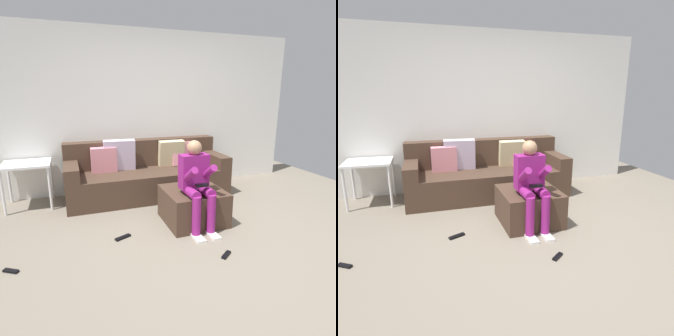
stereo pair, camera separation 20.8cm
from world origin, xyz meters
TOP-DOWN VIEW (x-y plane):
  - ground_plane at (0.00, 0.00)m, footprint 6.41×6.41m
  - wall_back at (0.00, 2.23)m, footprint 4.93×0.10m
  - couch_sectional at (-0.25, 1.81)m, footprint 2.42×0.87m
  - ottoman at (0.03, 0.67)m, footprint 0.70×0.69m
  - person_seated at (-0.01, 0.49)m, footprint 0.33×0.55m
  - side_table at (-1.93, 1.88)m, footprint 0.63×0.55m
  - remote_near_ottoman at (0.01, -0.16)m, footprint 0.14×0.12m
  - remote_by_storage_bin at (-0.88, 0.52)m, footprint 0.19×0.12m
  - remote_under_side_table at (-1.95, 0.25)m, footprint 0.14×0.11m

SIDE VIEW (x-z plane):
  - ground_plane at x=0.00m, z-range 0.00..0.00m
  - remote_near_ottoman at x=0.01m, z-range 0.00..0.02m
  - remote_by_storage_bin at x=-0.88m, z-range 0.00..0.02m
  - remote_under_side_table at x=-1.95m, z-range 0.00..0.02m
  - ottoman at x=0.03m, z-range 0.00..0.41m
  - couch_sectional at x=-0.25m, z-range -0.11..0.77m
  - side_table at x=-1.93m, z-range 0.23..0.86m
  - person_seated at x=-0.01m, z-range 0.06..1.10m
  - wall_back at x=0.00m, z-range 0.00..2.51m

